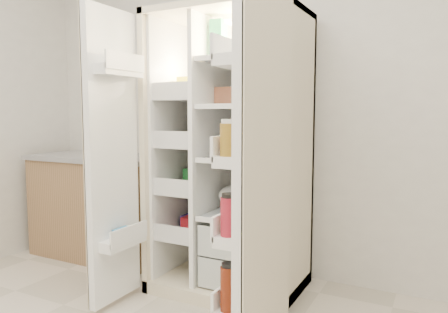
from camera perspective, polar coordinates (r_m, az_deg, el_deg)
The scene contains 5 objects.
wall_back at distance 3.07m, azimuth 6.18°, elevation 9.35°, with size 4.00×0.02×2.70m, color silver.
refrigerator at distance 2.81m, azimuth 1.58°, elevation -2.62°, with size 0.92×0.70×1.80m.
freezer_door at distance 2.58m, azimuth -14.74°, elevation -0.30°, with size 0.15×0.40×1.72m.
fridge_door at distance 1.98m, azimuth 4.94°, elevation -2.69°, with size 0.17×0.58×1.72m.
kitchen_counter at distance 3.63m, azimuth -16.01°, elevation -6.28°, with size 1.14×0.60×0.82m.
Camera 1 is at (1.12, -0.85, 1.16)m, focal length 34.00 mm.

